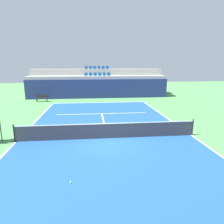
# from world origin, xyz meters

# --- Properties ---
(ground_plane) EXTENTS (80.00, 80.00, 0.00)m
(ground_plane) POSITION_xyz_m (0.00, 0.00, 0.00)
(ground_plane) COLOR #4C8C4C
(court_surface) EXTENTS (11.00, 24.00, 0.01)m
(court_surface) POSITION_xyz_m (0.00, 0.00, 0.01)
(court_surface) COLOR #1E4C99
(court_surface) RESTS_ON ground_plane
(baseline_far) EXTENTS (11.00, 0.10, 0.00)m
(baseline_far) POSITION_xyz_m (0.00, 11.95, 0.01)
(baseline_far) COLOR white
(baseline_far) RESTS_ON court_surface
(sideline_left) EXTENTS (0.10, 24.00, 0.00)m
(sideline_left) POSITION_xyz_m (-5.45, 0.00, 0.01)
(sideline_left) COLOR white
(sideline_left) RESTS_ON court_surface
(sideline_right) EXTENTS (0.10, 24.00, 0.00)m
(sideline_right) POSITION_xyz_m (5.45, 0.00, 0.01)
(sideline_right) COLOR white
(sideline_right) RESTS_ON court_surface
(service_line_far) EXTENTS (8.26, 0.10, 0.00)m
(service_line_far) POSITION_xyz_m (0.00, 6.40, 0.01)
(service_line_far) COLOR white
(service_line_far) RESTS_ON court_surface
(centre_service_line) EXTENTS (0.10, 6.40, 0.00)m
(centre_service_line) POSITION_xyz_m (0.00, 3.20, 0.01)
(centre_service_line) COLOR white
(centre_service_line) RESTS_ON court_surface
(back_wall) EXTENTS (19.04, 0.30, 2.53)m
(back_wall) POSITION_xyz_m (0.00, 15.30, 1.27)
(back_wall) COLOR navy
(back_wall) RESTS_ON ground_plane
(stands_tier_lower) EXTENTS (19.04, 2.40, 2.95)m
(stands_tier_lower) POSITION_xyz_m (0.00, 16.65, 1.47)
(stands_tier_lower) COLOR #9E9E99
(stands_tier_lower) RESTS_ON ground_plane
(stands_tier_upper) EXTENTS (19.04, 2.40, 3.82)m
(stands_tier_upper) POSITION_xyz_m (0.00, 19.05, 1.91)
(stands_tier_upper) COLOR #9E9E99
(stands_tier_upper) RESTS_ON ground_plane
(seating_row_lower) EXTENTS (3.62, 0.44, 0.44)m
(seating_row_lower) POSITION_xyz_m (0.00, 16.75, 3.07)
(seating_row_lower) COLOR #145193
(seating_row_lower) RESTS_ON stands_tier_lower
(seating_row_upper) EXTENTS (3.62, 0.44, 0.44)m
(seating_row_upper) POSITION_xyz_m (0.00, 19.15, 3.95)
(seating_row_upper) COLOR #145193
(seating_row_upper) RESTS_ON stands_tier_upper
(tennis_net) EXTENTS (11.08, 0.08, 1.07)m
(tennis_net) POSITION_xyz_m (0.00, 0.00, 0.51)
(tennis_net) COLOR black
(tennis_net) RESTS_ON court_surface
(player_bench) EXTENTS (1.50, 0.40, 0.85)m
(player_bench) POSITION_xyz_m (-7.00, 13.48, 0.51)
(player_bench) COLOR #232328
(player_bench) RESTS_ON ground_plane
(tennis_ball_0) EXTENTS (0.07, 0.07, 0.07)m
(tennis_ball_0) POSITION_xyz_m (-1.80, -4.63, 0.04)
(tennis_ball_0) COLOR #CCE033
(tennis_ball_0) RESTS_ON court_surface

